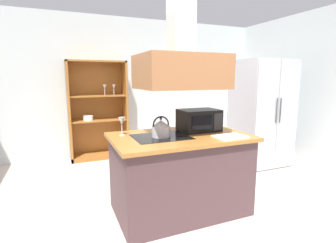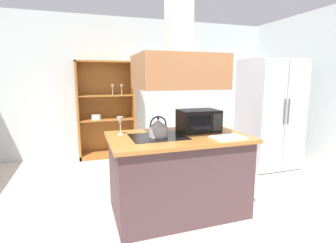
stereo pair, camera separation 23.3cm
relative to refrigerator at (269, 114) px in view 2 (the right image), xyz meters
name	(u,v)px [view 2 (the right image)]	position (x,y,z in m)	size (l,w,h in m)	color
ground_plane	(187,224)	(-2.05, -1.28, -0.92)	(7.80, 7.80, 0.00)	beige
wall_back	(132,87)	(-2.05, 1.72, 0.43)	(6.00, 0.12, 2.70)	silver
kitchen_island	(178,173)	(-2.04, -0.98, -0.47)	(1.53, 0.96, 0.90)	#4B3537
range_hood	(178,60)	(-2.04, -0.98, 0.80)	(0.90, 0.70, 1.28)	#A0663C
refrigerator	(269,114)	(0.00, 0.00, 0.00)	(0.90, 0.77, 1.84)	#B7B9C1
dish_cabinet	(106,115)	(-2.60, 1.50, -0.10)	(1.07, 0.40, 1.84)	#A06228
kettle	(158,128)	(-2.27, -0.98, 0.08)	(0.20, 0.20, 0.23)	#BEB8BF
cutting_board	(228,138)	(-1.60, -1.29, -0.01)	(0.34, 0.24, 0.02)	white
microwave	(199,121)	(-1.74, -0.85, 0.11)	(0.46, 0.35, 0.26)	black
wine_glass_on_counter	(120,121)	(-2.65, -0.74, 0.13)	(0.08, 0.08, 0.21)	silver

